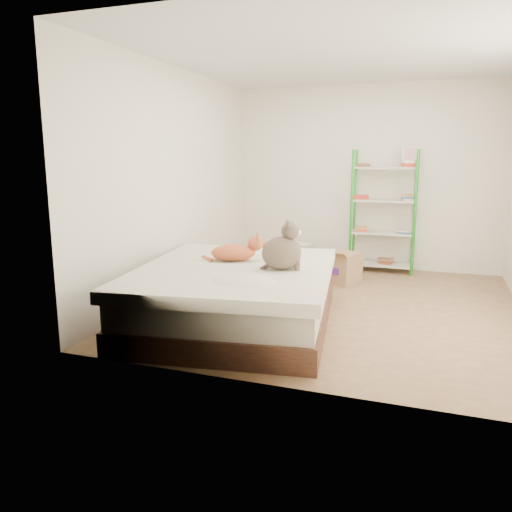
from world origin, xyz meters
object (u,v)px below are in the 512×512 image
at_px(shelf_unit, 384,211).
at_px(white_bin, 300,256).
at_px(orange_cat, 233,250).
at_px(grey_cat, 282,246).
at_px(cardboard_box, 336,266).
at_px(bed, 236,295).

xyz_separation_m(shelf_unit, white_bin, (-1.13, -0.24, -0.67)).
bearing_deg(orange_cat, grey_cat, -43.65).
xyz_separation_m(shelf_unit, cardboard_box, (-0.50, -0.79, -0.66)).
xyz_separation_m(orange_cat, cardboard_box, (0.72, 1.78, -0.48)).
relative_size(orange_cat, grey_cat, 1.18).
distance_m(bed, orange_cat, 0.47).
height_order(grey_cat, shelf_unit, shelf_unit).
bearing_deg(shelf_unit, orange_cat, -115.40).
bearing_deg(white_bin, orange_cat, -92.17).
bearing_deg(bed, white_bin, 82.68).
bearing_deg(cardboard_box, grey_cat, -75.01).
relative_size(cardboard_box, white_bin, 1.70).
xyz_separation_m(orange_cat, shelf_unit, (1.22, 2.58, 0.18)).
height_order(grey_cat, cardboard_box, grey_cat).
xyz_separation_m(bed, grey_cat, (0.45, 0.01, 0.51)).
relative_size(shelf_unit, white_bin, 4.42).
bearing_deg(grey_cat, cardboard_box, -27.84).
bearing_deg(bed, shelf_unit, 60.57).
distance_m(orange_cat, cardboard_box, 1.98).
height_order(orange_cat, grey_cat, grey_cat).
relative_size(orange_cat, cardboard_box, 0.79).
bearing_deg(shelf_unit, white_bin, -168.04).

